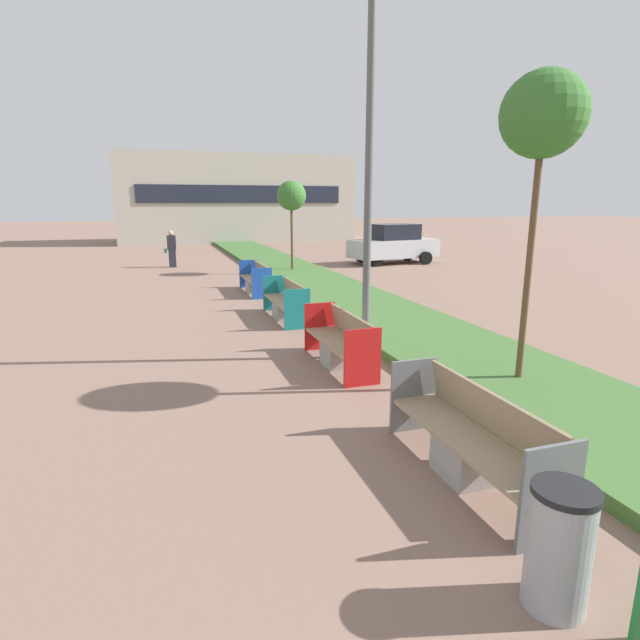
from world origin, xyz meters
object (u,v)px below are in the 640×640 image
Objects in this scene: bench_grey_frame at (470,443)px; bench_red_frame at (341,345)px; parked_car_distant at (393,244)px; sapling_tree_far at (291,196)px; litter_bin at (559,548)px; pedestrian_walking at (172,249)px; bench_teal_frame at (286,304)px; bench_blue_frame at (256,281)px; sapling_tree_near at (543,118)px; street_lamp_post at (370,128)px.

bench_grey_frame and bench_red_frame have the same top height.
bench_grey_frame is 0.54× the size of parked_car_distant.
litter_bin is at bearing -98.92° from sapling_tree_far.
bench_red_frame is 15.65m from pedestrian_walking.
pedestrian_walking is at bearing 96.84° from bench_grey_frame.
bench_blue_frame is (-0.00, 3.93, -0.00)m from bench_teal_frame.
bench_blue_frame is at bearing 90.00° from bench_grey_frame.
bench_blue_frame is 2.46× the size of litter_bin.
litter_bin is at bearing -126.33° from sapling_tree_near.
parked_car_distant is (7.80, 13.70, 0.54)m from bench_red_frame.
bench_grey_frame is 1.47× the size of pedestrian_walking.
bench_grey_frame is 11.70m from bench_blue_frame.
bench_teal_frame is 3.93m from bench_blue_frame.
sapling_tree_near reaches higher than pedestrian_walking.
bench_red_frame is 3.77m from street_lamp_post.
sapling_tree_near reaches higher than bench_teal_frame.
bench_blue_frame is 5.30m from sapling_tree_far.
bench_blue_frame is at bearing -150.90° from parked_car_distant.
street_lamp_post is 1.59× the size of sapling_tree_near.
sapling_tree_near is at bearing 41.37° from bench_grey_frame.
bench_grey_frame reaches higher than litter_bin.
parked_car_distant reaches higher than pedestrian_walking.
sapling_tree_near is 18.24m from pedestrian_walking.
parked_car_distant is (7.19, 13.37, -3.16)m from street_lamp_post.
bench_blue_frame is 0.62× the size of sapling_tree_far.
pedestrian_walking is at bearing 98.53° from bench_red_frame.
bench_blue_frame is at bearing -119.89° from sapling_tree_far.
street_lamp_post is (1.06, 5.92, 3.60)m from litter_bin.
parked_car_distant is (8.25, 19.30, 0.44)m from litter_bin.
bench_teal_frame is 0.52× the size of parked_car_distant.
street_lamp_post reaches higher than sapling_tree_far.
parked_car_distant is at bearing 66.86° from litter_bin.
sapling_tree_far is 0.84× the size of parked_car_distant.
bench_red_frame is 1.35× the size of pedestrian_walking.
litter_bin is at bearing -91.93° from bench_blue_frame.
street_lamp_post is 15.76m from pedestrian_walking.
litter_bin is (-0.45, -13.40, 0.10)m from bench_blue_frame.
litter_bin is (-0.45, -9.48, 0.10)m from bench_teal_frame.
bench_grey_frame is at bearing -83.16° from pedestrian_walking.
bench_grey_frame is at bearing 75.12° from litter_bin.
parked_car_distant is at bearing 66.10° from bench_grey_frame.
bench_red_frame is 0.95× the size of bench_teal_frame.
bench_grey_frame is at bearing -90.00° from bench_blue_frame.
bench_teal_frame is at bearing 90.01° from bench_grey_frame.
sapling_tree_far reaches higher than pedestrian_walking.
sapling_tree_far reaches higher than bench_red_frame.
bench_blue_frame is at bearing 89.99° from bench_red_frame.
street_lamp_post is (0.61, -7.48, 3.70)m from bench_blue_frame.
sapling_tree_far is at bearing 90.00° from sapling_tree_near.
bench_grey_frame is 1.04× the size of bench_blue_frame.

